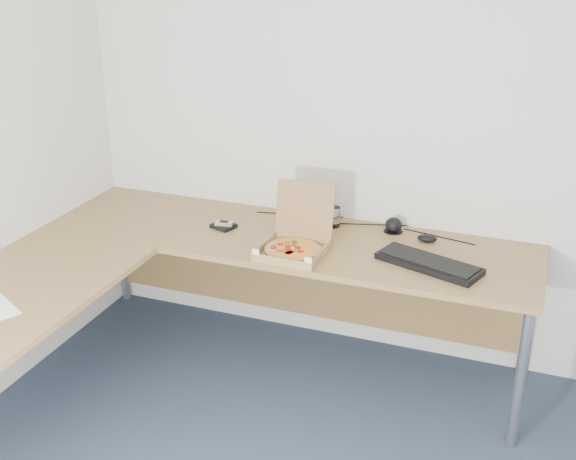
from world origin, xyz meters
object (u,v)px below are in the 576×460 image
at_px(drinking_glass, 334,217).
at_px(desk, 191,266).
at_px(pizza_box, 294,246).
at_px(wallet, 224,226).
at_px(keyboard, 429,264).

bearing_deg(drinking_glass, desk, -128.56).
height_order(pizza_box, wallet, pizza_box).
bearing_deg(wallet, pizza_box, -1.64).
xyz_separation_m(drinking_glass, keyboard, (0.55, -0.31, -0.04)).
distance_m(pizza_box, keyboard, 0.64).
bearing_deg(keyboard, wallet, -165.89).
distance_m(drinking_glass, keyboard, 0.63).
bearing_deg(pizza_box, desk, -148.02).
xyz_separation_m(pizza_box, drinking_glass, (0.08, 0.39, 0.02)).
xyz_separation_m(pizza_box, keyboard, (0.63, 0.07, -0.02)).
relative_size(desk, wallet, 21.86).
height_order(drinking_glass, wallet, drinking_glass).
bearing_deg(drinking_glass, keyboard, -29.50).
distance_m(desk, keyboard, 1.11).
bearing_deg(desk, pizza_box, 30.72).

